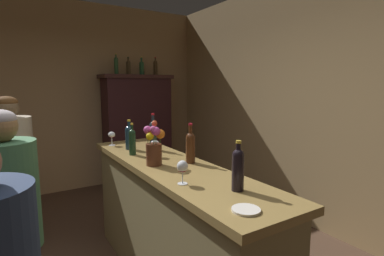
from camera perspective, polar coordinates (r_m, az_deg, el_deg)
name	(u,v)px	position (r m, az deg, el deg)	size (l,w,h in m)	color
wall_back	(41,98)	(4.99, -27.00, 5.11)	(5.13, 0.12, 2.94)	tan
wall_right	(339,104)	(3.55, 26.46, 4.23)	(0.12, 6.24, 2.94)	tan
bar_counter	(171,226)	(2.55, -4.04, -18.20)	(0.56, 2.32, 1.05)	olive
display_cabinet	(138,128)	(5.05, -10.42, -0.02)	(1.16, 0.46, 1.83)	#371A1E
wine_bottle_merlot	(132,141)	(2.68, -11.41, -2.41)	(0.06, 0.06, 0.29)	#17321D
wine_bottle_chardonnay	(129,136)	(2.92, -11.97, -1.55)	(0.08, 0.08, 0.29)	#172F3E
wine_bottle_malbec	(153,134)	(2.87, -7.45, -1.11)	(0.07, 0.07, 0.35)	#252D38
wine_bottle_syrah	(190,146)	(2.36, -0.29, -3.46)	(0.08, 0.08, 0.32)	#492613
wine_bottle_pinot	(238,167)	(1.77, 8.83, -7.51)	(0.07, 0.07, 0.30)	black
wine_glass_front	(182,168)	(1.87, -1.85, -7.65)	(0.07, 0.07, 0.15)	white
wine_glass_mid	(112,136)	(3.15, -15.19, -1.41)	(0.07, 0.07, 0.14)	white
wine_glass_rear	(155,144)	(2.59, -7.16, -3.16)	(0.08, 0.08, 0.15)	white
flower_arrangement	(154,146)	(2.31, -7.30, -3.51)	(0.15, 0.13, 0.34)	#522A1A
cheese_plate	(246,210)	(1.54, 10.34, -15.22)	(0.14, 0.14, 0.01)	white
display_bottle_left	(116,65)	(4.90, -14.37, 11.67)	(0.06, 0.06, 0.32)	#2B532E
display_bottle_midleft	(128,67)	(4.96, -12.13, 11.44)	(0.07, 0.07, 0.28)	#42331D
display_bottle_center	(142,67)	(5.04, -9.66, 11.46)	(0.08, 0.08, 0.30)	#24512F
display_bottle_midright	(155,67)	(5.14, -7.05, 11.54)	(0.07, 0.07, 0.30)	#42301A
patron_by_cabinet	(13,173)	(3.25, -31.24, -7.45)	(0.38, 0.38, 1.57)	#979C88
patron_redhead	(9,237)	(1.98, -31.68, -17.45)	(0.33, 0.33, 1.54)	#B9A699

